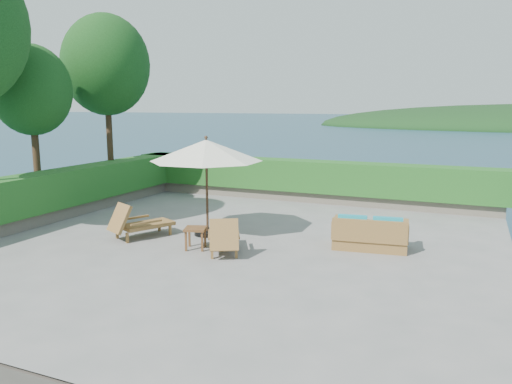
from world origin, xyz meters
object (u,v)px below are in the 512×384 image
at_px(patio_umbrella, 206,151).
at_px(wicker_loveseat, 370,235).
at_px(lounge_left, 138,223).
at_px(side_table, 195,231).
at_px(lounge_right, 224,237).

distance_m(patio_umbrella, wicker_loveseat, 4.29).
height_order(lounge_left, side_table, lounge_left).
distance_m(lounge_right, side_table, 0.71).
bearing_deg(wicker_loveseat, patio_umbrella, 177.45).
bearing_deg(side_table, lounge_right, -1.12).
height_order(lounge_left, wicker_loveseat, lounge_left).
xyz_separation_m(lounge_right, wicker_loveseat, (2.84, 1.55, -0.04)).
relative_size(lounge_left, side_table, 2.83).
relative_size(patio_umbrella, side_table, 6.21).
bearing_deg(lounge_left, side_table, 17.10).
xyz_separation_m(lounge_left, lounge_right, (2.45, -0.29, -0.02)).
bearing_deg(lounge_left, wicker_loveseat, 39.54).
height_order(patio_umbrella, lounge_right, patio_umbrella).
bearing_deg(side_table, patio_umbrella, 106.64).
distance_m(patio_umbrella, lounge_right, 2.35).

